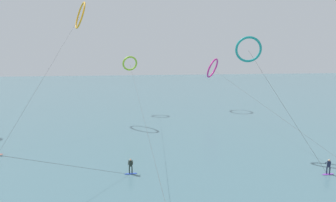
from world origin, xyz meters
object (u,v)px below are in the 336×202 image
surfer_violet (328,168)px  kite_magenta (213,68)px  surfer_cobalt (131,167)px  kite_lime (130,64)px  kite_teal (249,50)px  kite_amber (80,15)px

surfer_violet → kite_magenta: 41.98m
surfer_cobalt → surfer_violet: same height
surfer_cobalt → kite_magenta: bearing=-114.1°
surfer_cobalt → kite_lime: (1.93, 35.96, 10.44)m
surfer_violet → kite_teal: 16.63m
kite_teal → kite_amber: kite_amber is taller
kite_amber → surfer_cobalt: bearing=-3.0°
kite_lime → kite_teal: (13.73, -30.59, 2.30)m
kite_amber → kite_lime: bearing=102.1°
surfer_cobalt → kite_lime: 37.50m
kite_lime → kite_amber: 14.71m
surfer_cobalt → kite_teal: 20.89m
kite_lime → kite_magenta: kite_lime is taller
kite_magenta → surfer_violet: bearing=37.3°
surfer_cobalt → kite_amber: bearing=-69.0°
surfer_cobalt → kite_magenta: 43.93m
surfer_violet → kite_amber: size_ratio=0.07×
surfer_cobalt → kite_lime: kite_lime is taller
kite_lime → kite_magenta: 19.99m
surfer_cobalt → kite_lime: size_ratio=0.03×
surfer_cobalt → kite_lime: bearing=-86.5°
kite_magenta → kite_teal: bearing=27.6°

